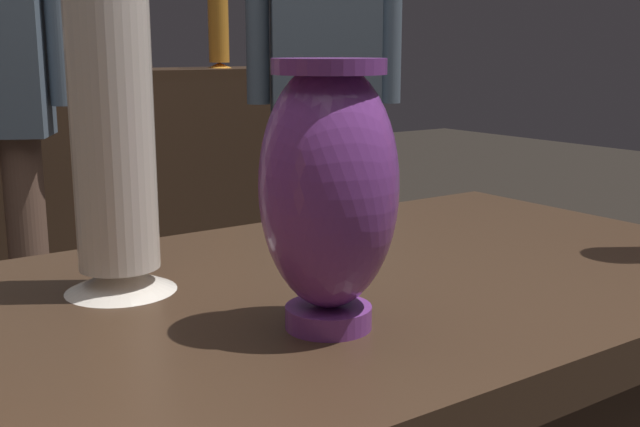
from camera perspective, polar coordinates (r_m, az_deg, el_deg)
name	(u,v)px	position (r m, az deg, el deg)	size (l,w,h in m)	color
vase_centerpiece	(329,187)	(0.74, 0.65, 1.93)	(0.13, 0.13, 0.26)	#7A388E
vase_right_accent	(114,153)	(0.89, -14.82, 4.32)	(0.13, 0.13, 0.34)	silver
shelf_vase_far_right	(219,29)	(3.29, -7.42, 13.24)	(0.10, 0.10, 0.33)	orange
visitor_near_right	(324,77)	(2.40, 0.32, 9.94)	(0.42, 0.31, 1.67)	brown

